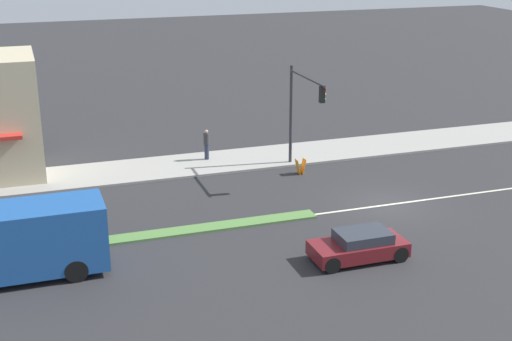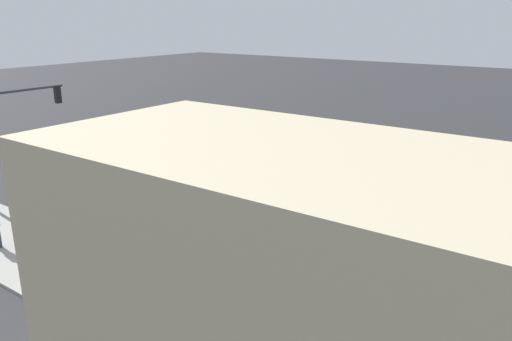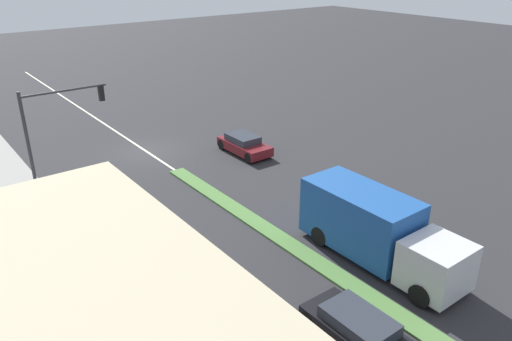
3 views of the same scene
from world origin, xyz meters
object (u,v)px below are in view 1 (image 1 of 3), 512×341
at_px(pedestrian, 207,144).
at_px(delivery_truck, 14,243).
at_px(traffic_signal_main, 301,103).
at_px(sedan_maroon, 359,246).
at_px(warning_aframe_sign, 300,166).

relative_size(pedestrian, delivery_truck, 0.24).
bearing_deg(delivery_truck, traffic_signal_main, -61.23).
bearing_deg(traffic_signal_main, sedan_maroon, 170.39).
relative_size(traffic_signal_main, pedestrian, 3.16).
relative_size(traffic_signal_main, delivery_truck, 0.75).
distance_m(delivery_truck, sedan_maroon, 13.60).
xyz_separation_m(warning_aframe_sign, delivery_truck, (-7.93, 15.05, 1.04)).
bearing_deg(pedestrian, warning_aframe_sign, -131.65).
xyz_separation_m(traffic_signal_main, warning_aframe_sign, (-0.39, 0.12, -3.47)).
bearing_deg(sedan_maroon, pedestrian, 9.90).
relative_size(pedestrian, sedan_maroon, 0.45).
xyz_separation_m(traffic_signal_main, pedestrian, (3.44, 4.43, -2.84)).
bearing_deg(sedan_maroon, traffic_signal_main, -9.61).
height_order(traffic_signal_main, pedestrian, traffic_signal_main).
distance_m(traffic_signal_main, sedan_maroon, 11.76).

